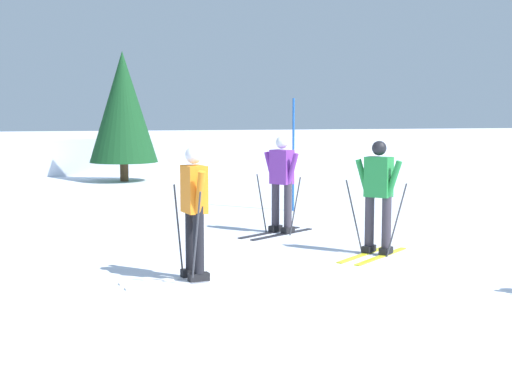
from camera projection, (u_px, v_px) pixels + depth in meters
ground_plane at (309, 298)px, 8.72m from camera, size 120.00×120.00×0.00m
far_snow_ridge at (133, 149)px, 29.72m from camera, size 80.00×9.54×1.22m
skier_orange at (194, 209)px, 9.53m from camera, size 1.64×0.99×1.71m
skier_purple at (281, 181)px, 13.22m from camera, size 1.53×1.21×1.71m
skier_green at (378, 194)px, 11.25m from camera, size 1.45×1.33×1.71m
trail_marker_pole at (293, 155)px, 16.13m from camera, size 0.05×0.05×2.41m
conifer_far_left at (123, 107)px, 22.73m from camera, size 2.07×2.07×3.93m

